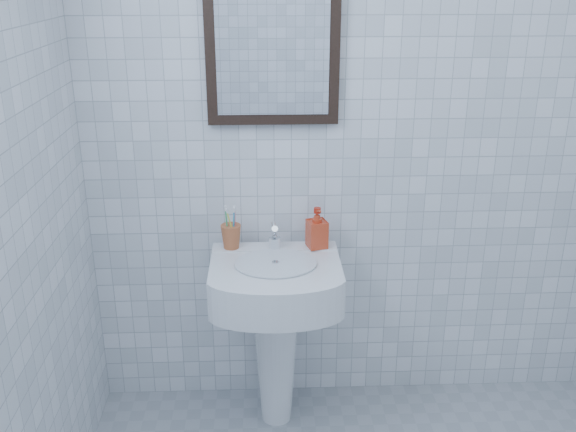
{
  "coord_description": "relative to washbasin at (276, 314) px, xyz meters",
  "views": [
    {
      "loc": [
        -0.39,
        -1.26,
        1.8
      ],
      "look_at": [
        -0.3,
        0.86,
        0.98
      ],
      "focal_mm": 40.0,
      "sensor_mm": 36.0,
      "label": 1
    }
  ],
  "objects": [
    {
      "name": "wall_back",
      "position": [
        0.35,
        0.22,
        0.74
      ],
      "size": [
        2.2,
        0.02,
        2.5
      ],
      "primitive_type": "cube",
      "color": "white",
      "rests_on": "ground"
    },
    {
      "name": "soap_dispenser",
      "position": [
        0.17,
        0.1,
        0.33
      ],
      "size": [
        0.09,
        0.09,
        0.17
      ],
      "primitive_type": "imported",
      "rotation": [
        0.0,
        0.0,
        0.26
      ],
      "color": "red",
      "rests_on": "washbasin"
    },
    {
      "name": "faucet",
      "position": [
        0.0,
        0.09,
        0.29
      ],
      "size": [
        0.05,
        0.1,
        0.12
      ],
      "color": "silver",
      "rests_on": "washbasin"
    },
    {
      "name": "washbasin",
      "position": [
        0.0,
        0.0,
        0.0
      ],
      "size": [
        0.5,
        0.36,
        0.77
      ],
      "color": "white",
      "rests_on": "ground"
    },
    {
      "name": "toothbrush_cup",
      "position": [
        -0.17,
        0.11,
        0.29
      ],
      "size": [
        0.11,
        0.11,
        0.1
      ],
      "primitive_type": null,
      "rotation": [
        0.0,
        0.0,
        -0.4
      ],
      "color": "#B85C32",
      "rests_on": "washbasin"
    },
    {
      "name": "wall_mirror",
      "position": [
        0.0,
        0.2,
        1.04
      ],
      "size": [
        0.5,
        0.04,
        0.62
      ],
      "color": "black",
      "rests_on": "wall_back"
    }
  ]
}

